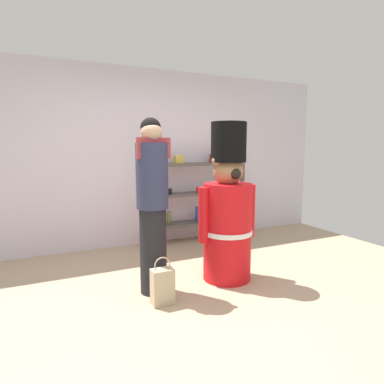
% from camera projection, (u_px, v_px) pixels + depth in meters
% --- Properties ---
extents(ground_plane, '(6.40, 6.40, 0.00)m').
position_uv_depth(ground_plane, '(206.00, 303.00, 3.09)').
color(ground_plane, tan).
extents(back_wall, '(6.40, 0.12, 2.60)m').
position_uv_depth(back_wall, '(138.00, 158.00, 4.88)').
color(back_wall, silver).
rests_on(back_wall, ground_plane).
extents(merchandise_shelf, '(1.50, 0.35, 1.54)m').
position_uv_depth(merchandise_shelf, '(198.00, 192.00, 5.14)').
color(merchandise_shelf, '#4C4742').
rests_on(merchandise_shelf, ground_plane).
extents(teddy_bear_guard, '(0.70, 0.55, 1.72)m').
position_uv_depth(teddy_bear_guard, '(228.00, 213.00, 3.57)').
color(teddy_bear_guard, red).
rests_on(teddy_bear_guard, ground_plane).
extents(person_shopper, '(0.33, 0.31, 1.74)m').
position_uv_depth(person_shopper, '(152.00, 203.00, 3.21)').
color(person_shopper, black).
rests_on(person_shopper, ground_plane).
extents(shopping_bag, '(0.21, 0.13, 0.45)m').
position_uv_depth(shopping_bag, '(163.00, 286.00, 3.05)').
color(shopping_bag, '#C1AD89').
rests_on(shopping_bag, ground_plane).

